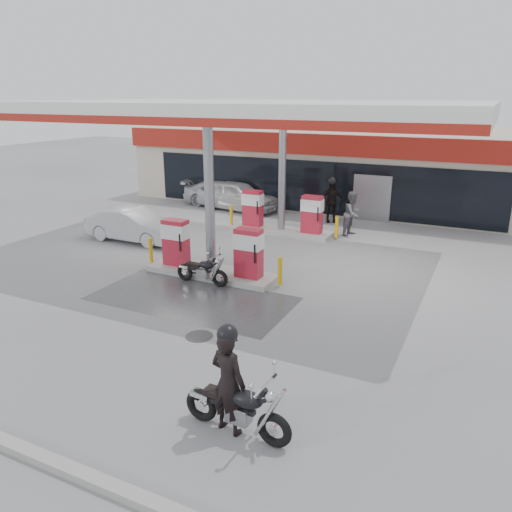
{
  "coord_description": "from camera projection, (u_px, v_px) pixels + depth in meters",
  "views": [
    {
      "loc": [
        8.25,
        -11.6,
        5.84
      ],
      "look_at": [
        2.04,
        1.22,
        1.2
      ],
      "focal_mm": 35.0,
      "sensor_mm": 36.0,
      "label": 1
    }
  ],
  "objects": [
    {
      "name": "ground",
      "position": [
        178.0,
        296.0,
        15.15
      ],
      "size": [
        90.0,
        90.0,
        0.0
      ],
      "primitive_type": "plane",
      "color": "gray",
      "rests_on": "ground"
    },
    {
      "name": "wet_patch",
      "position": [
        192.0,
        298.0,
        14.94
      ],
      "size": [
        6.0,
        3.0,
        0.0
      ],
      "primitive_type": "cube",
      "color": "#4C4C4F",
      "rests_on": "ground"
    },
    {
      "name": "drain_cover",
      "position": [
        199.0,
        336.0,
        12.61
      ],
      "size": [
        0.7,
        0.7,
        0.01
      ],
      "primitive_type": "cylinder",
      "color": "#38383A",
      "rests_on": "ground"
    },
    {
      "name": "store_building",
      "position": [
        337.0,
        165.0,
        28.17
      ],
      "size": [
        22.0,
        8.22,
        4.0
      ],
      "color": "beige",
      "rests_on": "ground"
    },
    {
      "name": "canopy",
      "position": [
        251.0,
        111.0,
        17.8
      ],
      "size": [
        16.0,
        10.02,
        5.51
      ],
      "color": "silver",
      "rests_on": "ground"
    },
    {
      "name": "pump_island_near",
      "position": [
        211.0,
        255.0,
        16.64
      ],
      "size": [
        5.14,
        1.3,
        1.78
      ],
      "color": "#9E9E99",
      "rests_on": "ground"
    },
    {
      "name": "pump_island_far",
      "position": [
        282.0,
        217.0,
        21.78
      ],
      "size": [
        5.14,
        1.3,
        1.78
      ],
      "color": "#9E9E99",
      "rests_on": "ground"
    },
    {
      "name": "main_motorcycle",
      "position": [
        238.0,
        410.0,
        8.86
      ],
      "size": [
        2.18,
        0.84,
        1.12
      ],
      "rotation": [
        0.0,
        0.0,
        -0.05
      ],
      "color": "black",
      "rests_on": "ground"
    },
    {
      "name": "biker_main",
      "position": [
        228.0,
        382.0,
        8.8
      ],
      "size": [
        0.8,
        0.6,
        1.98
      ],
      "primitive_type": "imported",
      "rotation": [
        0.0,
        0.0,
        2.96
      ],
      "color": "black",
      "rests_on": "ground"
    },
    {
      "name": "parked_motorcycle",
      "position": [
        203.0,
        271.0,
        15.99
      ],
      "size": [
        1.88,
        0.72,
        0.96
      ],
      "rotation": [
        0.0,
        0.0,
        -0.0
      ],
      "color": "black",
      "rests_on": "ground"
    },
    {
      "name": "sedan_white",
      "position": [
        237.0,
        196.0,
        26.11
      ],
      "size": [
        4.71,
        2.46,
        1.53
      ],
      "primitive_type": "imported",
      "rotation": [
        0.0,
        0.0,
        1.42
      ],
      "color": "silver",
      "rests_on": "ground"
    },
    {
      "name": "attendant",
      "position": [
        352.0,
        213.0,
        21.37
      ],
      "size": [
        0.93,
        1.08,
        1.91
      ],
      "primitive_type": "imported",
      "rotation": [
        0.0,
        0.0,
        1.33
      ],
      "color": "#5C5D61",
      "rests_on": "ground"
    },
    {
      "name": "hatchback_silver",
      "position": [
        134.0,
        225.0,
        20.62
      ],
      "size": [
        4.12,
        1.46,
        1.36
      ],
      "primitive_type": "imported",
      "rotation": [
        0.0,
        0.0,
        1.58
      ],
      "color": "#ADB1B6",
      "rests_on": "ground"
    },
    {
      "name": "parked_car_left",
      "position": [
        225.0,
        193.0,
        27.31
      ],
      "size": [
        4.83,
        2.5,
        1.34
      ],
      "primitive_type": "imported",
      "rotation": [
        0.0,
        0.0,
        1.71
      ],
      "color": "#ACAEB4",
      "rests_on": "ground"
    },
    {
      "name": "biker_walking",
      "position": [
        331.0,
        201.0,
        23.56
      ],
      "size": [
        1.27,
        0.94,
        2.0
      ],
      "primitive_type": "imported",
      "rotation": [
        0.0,
        0.0,
        0.44
      ],
      "color": "black",
      "rests_on": "ground"
    }
  ]
}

